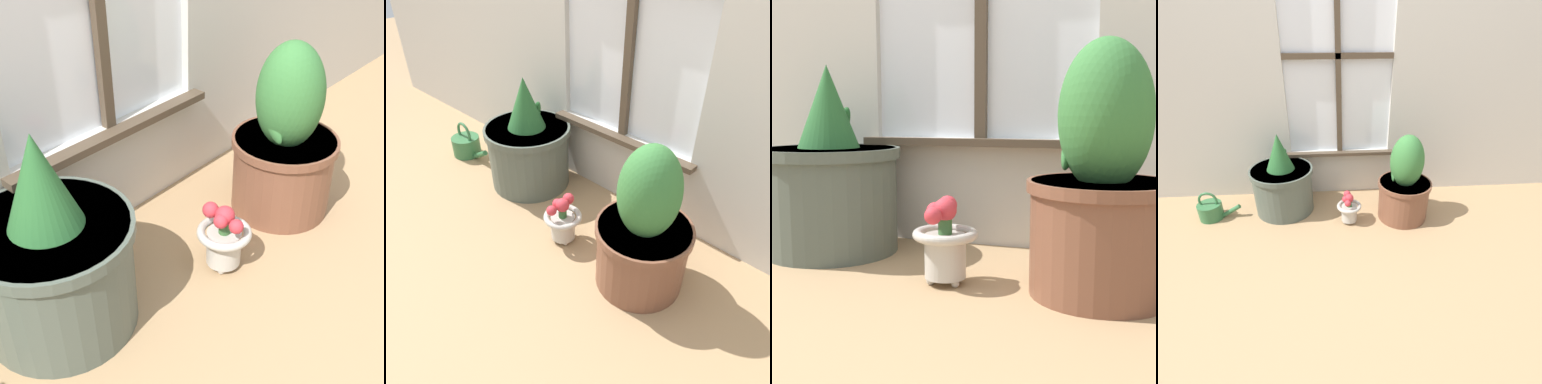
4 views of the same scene
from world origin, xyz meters
TOP-DOWN VIEW (x-y plane):
  - ground_plane at (0.00, 0.00)m, footprint 10.00×10.00m
  - potted_plant_left at (-0.41, 0.37)m, footprint 0.42×0.42m
  - potted_plant_right at (0.41, 0.22)m, footprint 0.35×0.35m
  - flower_vase at (0.04, 0.17)m, footprint 0.16×0.16m

SIDE VIEW (x-z plane):
  - ground_plane at x=0.00m, z-range 0.00..0.00m
  - flower_vase at x=0.04m, z-range 0.00..0.22m
  - potted_plant_left at x=-0.41m, z-range -0.07..0.49m
  - potted_plant_right at x=0.41m, z-range -0.06..0.53m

